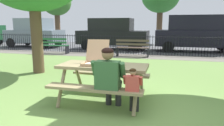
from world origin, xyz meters
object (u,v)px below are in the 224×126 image
object	(u,v)px
pizza_box_open	(96,58)
far_tree_left	(57,3)
park_bench_left	(54,46)
parked_car_center	(113,33)
picnic_table_foreground	(103,73)
park_bench_center	(133,48)
adult_at_table	(109,77)
child_at_table	(133,87)
parked_car_right	(197,33)
parked_car_left	(34,32)

from	to	relation	value
pizza_box_open	far_tree_left	size ratio (longest dim) A/B	0.13
park_bench_left	parked_car_center	world-z (taller)	parked_car_center
picnic_table_foreground	parked_car_center	xyz separation A→B (m)	(-2.06, 8.91, 0.41)
park_bench_left	park_bench_center	world-z (taller)	same
pizza_box_open	far_tree_left	world-z (taller)	far_tree_left
parked_car_center	far_tree_left	bearing A→B (deg)	141.50
parked_car_center	adult_at_table	bearing A→B (deg)	-76.18
park_bench_center	far_tree_left	bearing A→B (deg)	136.16
child_at_table	parked_car_center	distance (m)	9.86
child_at_table	far_tree_left	distance (m)	17.91
parked_car_center	far_tree_left	distance (m)	9.04
picnic_table_foreground	parked_car_right	size ratio (longest dim) A/B	0.39
adult_at_table	picnic_table_foreground	bearing A→B (deg)	117.38
child_at_table	parked_car_center	xyz separation A→B (m)	(-2.76, 9.45, 0.49)
parked_car_left	far_tree_left	distance (m)	6.07
park_bench_left	far_tree_left	bearing A→B (deg)	117.12
park_bench_left	parked_car_center	bearing A→B (deg)	46.74
picnic_table_foreground	parked_car_left	size ratio (longest dim) A/B	0.46
pizza_box_open	parked_car_right	bearing A→B (deg)	70.68
pizza_box_open	picnic_table_foreground	bearing A→B (deg)	-15.52
child_at_table	far_tree_left	xyz separation A→B (m)	(-9.55, 14.85, 3.00)
park_bench_left	parked_car_center	distance (m)	3.85
parked_car_right	picnic_table_foreground	bearing A→B (deg)	-108.29
child_at_table	park_bench_center	world-z (taller)	same
park_bench_left	far_tree_left	world-z (taller)	far_tree_left
adult_at_table	parked_car_center	bearing A→B (deg)	103.82
parked_car_left	child_at_table	bearing A→B (deg)	-48.34
picnic_table_foreground	far_tree_left	distance (m)	17.08
pizza_box_open	park_bench_center	world-z (taller)	pizza_box_open
park_bench_center	parked_car_center	bearing A→B (deg)	121.81
adult_at_table	child_at_table	bearing A→B (deg)	-4.19
park_bench_left	parked_car_right	world-z (taller)	parked_car_right
pizza_box_open	parked_car_left	bearing A→B (deg)	130.37
picnic_table_foreground	park_bench_center	world-z (taller)	park_bench_center
child_at_table	park_bench_center	size ratio (longest dim) A/B	0.53
adult_at_table	park_bench_center	size ratio (longest dim) A/B	0.74
park_bench_center	far_tree_left	xyz separation A→B (m)	(-8.51, 8.17, 3.10)
pizza_box_open	park_bench_left	distance (m)	7.59
park_bench_center	child_at_table	bearing A→B (deg)	-81.14
picnic_table_foreground	adult_at_table	world-z (taller)	adult_at_table
parked_car_center	parked_car_right	size ratio (longest dim) A/B	0.96
adult_at_table	park_bench_center	distance (m)	6.68
pizza_box_open	parked_car_center	distance (m)	9.07
pizza_box_open	parked_car_center	bearing A→B (deg)	102.04
picnic_table_foreground	adult_at_table	xyz separation A→B (m)	(0.26, -0.50, 0.06)
parked_car_center	parked_car_right	bearing A→B (deg)	-0.01
park_bench_center	pizza_box_open	bearing A→B (deg)	-88.37
pizza_box_open	far_tree_left	xyz separation A→B (m)	(-8.69, 14.27, 2.63)
adult_at_table	parked_car_right	size ratio (longest dim) A/B	0.26
far_tree_left	pizza_box_open	bearing A→B (deg)	-58.68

